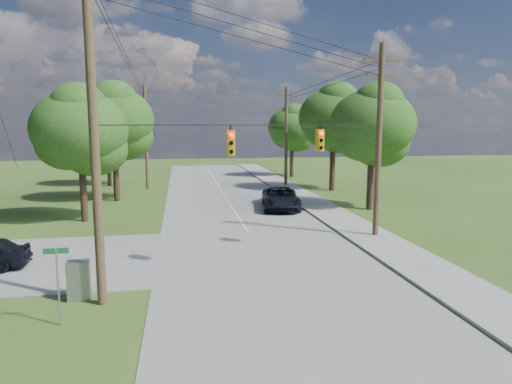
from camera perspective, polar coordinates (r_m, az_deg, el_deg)
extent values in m
plane|color=#334E1A|center=(16.79, -2.72, -13.32)|extent=(140.00, 140.00, 0.00)
cube|color=gray|center=(21.74, 1.00, -8.16)|extent=(10.00, 100.00, 0.03)
cube|color=#A7A59C|center=(23.83, 17.17, -6.94)|extent=(2.60, 100.00, 0.12)
cylinder|color=brown|center=(16.14, -19.63, 7.18)|extent=(0.32, 0.32, 12.00)
cylinder|color=brown|center=(25.83, 15.09, 5.98)|extent=(0.32, 0.32, 10.50)
cube|color=brown|center=(26.04, 15.46, 15.58)|extent=(2.00, 0.12, 0.14)
cube|color=brown|center=(25.95, 15.39, 13.83)|extent=(1.70, 0.12, 0.14)
cylinder|color=brown|center=(46.75, 3.79, 6.88)|extent=(0.32, 0.32, 10.00)
cube|color=brown|center=(46.83, 3.84, 11.90)|extent=(2.00, 0.12, 0.14)
cylinder|color=brown|center=(45.62, -13.58, 6.63)|extent=(0.32, 0.32, 10.00)
cube|color=brown|center=(45.70, -13.76, 11.77)|extent=(2.00, 0.12, 0.14)
cylinder|color=black|center=(20.51, 1.94, 20.04)|extent=(13.52, 7.63, 1.53)
cylinder|color=black|center=(20.43, 1.94, 18.94)|extent=(13.52, 7.63, 1.53)
cylinder|color=black|center=(20.36, 1.93, 17.83)|extent=(13.52, 7.63, 1.53)
cylinder|color=black|center=(36.25, 7.95, 13.28)|extent=(0.03, 22.00, 0.53)
cylinder|color=black|center=(31.09, -15.49, 15.28)|extent=(0.43, 29.60, 2.03)
cylinder|color=black|center=(36.22, 7.94, 12.65)|extent=(0.03, 22.00, 0.53)
cylinder|color=black|center=(31.04, -15.46, 14.55)|extent=(0.43, 29.60, 2.03)
cylinder|color=black|center=(20.09, 1.89, 8.36)|extent=(13.52, 7.63, 0.04)
cube|color=#D99D0C|center=(18.64, -3.14, 6.13)|extent=(0.32, 0.22, 1.05)
sphere|color=#FF0C05|center=(18.49, -3.10, 7.19)|extent=(0.17, 0.17, 0.17)
cube|color=#D99D0C|center=(18.88, -3.22, 6.15)|extent=(0.32, 0.22, 1.05)
sphere|color=#FF0C05|center=(19.01, -3.28, 7.22)|extent=(0.17, 0.17, 0.17)
cube|color=#D99D0C|center=(22.13, 8.07, 6.41)|extent=(0.32, 0.22, 1.05)
sphere|color=#FF0C05|center=(21.99, 8.20, 7.31)|extent=(0.17, 0.17, 0.17)
cube|color=#D99D0C|center=(22.36, 7.88, 6.43)|extent=(0.32, 0.22, 1.05)
sphere|color=#FF0C05|center=(22.48, 7.80, 7.34)|extent=(0.17, 0.17, 0.17)
cylinder|color=#412C20|center=(31.46, -20.73, -0.63)|extent=(0.45, 0.45, 3.15)
ellipsoid|color=#1C4715|center=(31.12, -21.14, 7.33)|extent=(6.00, 6.00, 4.92)
cylinder|color=#412C20|center=(39.10, -17.05, 1.47)|extent=(0.50, 0.50, 3.50)
ellipsoid|color=#1C4715|center=(38.85, -17.36, 8.58)|extent=(6.40, 6.40, 5.25)
cylinder|color=#412C20|center=(49.24, -17.85, 2.68)|extent=(0.48, 0.47, 3.32)
ellipsoid|color=#1C4715|center=(49.03, -18.10, 8.04)|extent=(6.00, 6.00, 4.92)
cylinder|color=#412C20|center=(34.68, 14.07, 0.60)|extent=(0.48, 0.48, 3.32)
ellipsoid|color=#1C4715|center=(34.38, 14.34, 8.23)|extent=(6.20, 6.20, 5.08)
cylinder|color=#412C20|center=(44.10, 9.51, 2.58)|extent=(0.52, 0.52, 3.67)
ellipsoid|color=#1C4715|center=(43.89, 9.67, 9.21)|extent=(6.60, 6.60, 5.41)
cylinder|color=#412C20|center=(55.32, 4.49, 3.55)|extent=(0.45, 0.45, 3.15)
ellipsoid|color=#1C4715|center=(55.12, 4.54, 8.07)|extent=(5.80, 5.80, 4.76)
imported|color=black|center=(33.83, 3.11, -0.79)|extent=(3.41, 6.01, 1.58)
cube|color=gray|center=(17.77, -21.25, -10.23)|extent=(0.82, 0.62, 1.41)
cylinder|color=gray|center=(15.62, -23.48, -10.83)|extent=(0.06, 0.06, 2.49)
cube|color=#155D2A|center=(15.30, -23.74, -6.76)|extent=(0.75, 0.04, 0.18)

